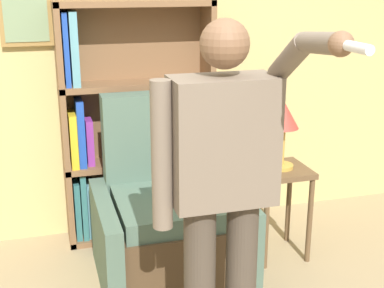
# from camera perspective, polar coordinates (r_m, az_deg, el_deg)

# --- Properties ---
(wall_back) EXTENTS (8.00, 0.11, 2.80)m
(wall_back) POSITION_cam_1_polar(r_m,az_deg,el_deg) (3.92, -6.59, 10.49)
(wall_back) COLOR tan
(wall_back) RESTS_ON ground_plane
(bookcase) EXTENTS (1.08, 0.28, 1.72)m
(bookcase) POSITION_cam_1_polar(r_m,az_deg,el_deg) (3.86, -7.24, 1.89)
(bookcase) COLOR brown
(bookcase) RESTS_ON ground_plane
(armchair) EXTENTS (0.92, 0.86, 1.15)m
(armchair) POSITION_cam_1_polar(r_m,az_deg,el_deg) (3.47, -2.58, -8.24)
(armchair) COLOR #4C3823
(armchair) RESTS_ON ground_plane
(person_standing) EXTENTS (0.61, 0.78, 1.71)m
(person_standing) POSITION_cam_1_polar(r_m,az_deg,el_deg) (2.39, 3.28, -4.15)
(person_standing) COLOR #473D33
(person_standing) RESTS_ON ground_plane
(side_table) EXTENTS (0.37, 0.37, 0.64)m
(side_table) POSITION_cam_1_polar(r_m,az_deg,el_deg) (3.69, 9.30, -4.59)
(side_table) COLOR brown
(side_table) RESTS_ON ground_plane
(table_lamp) EXTENTS (0.21, 0.21, 0.46)m
(table_lamp) POSITION_cam_1_polar(r_m,az_deg,el_deg) (3.54, 9.67, 2.53)
(table_lamp) COLOR gold
(table_lamp) RESTS_ON side_table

